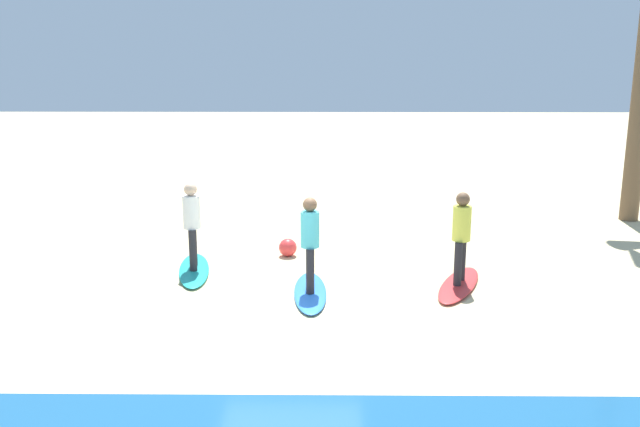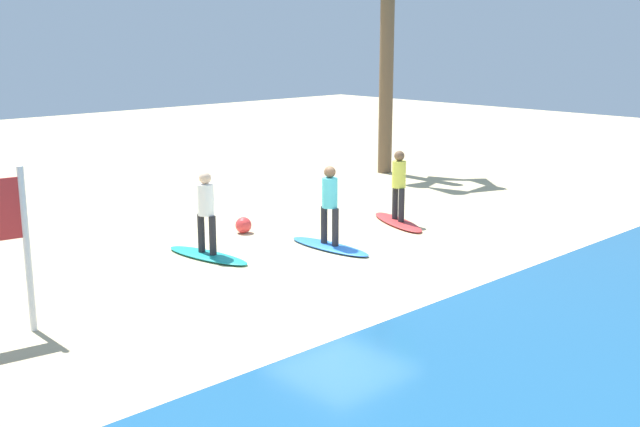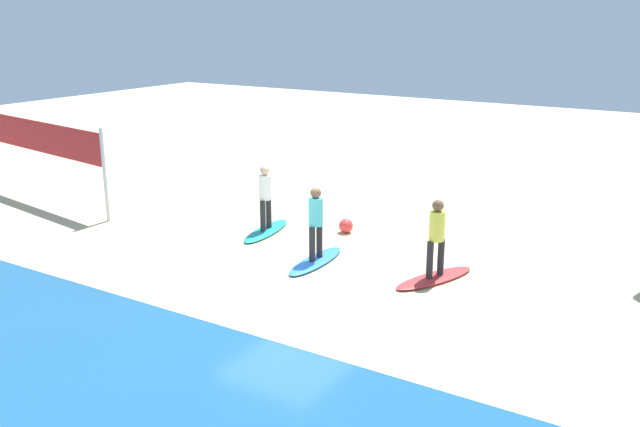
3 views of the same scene
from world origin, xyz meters
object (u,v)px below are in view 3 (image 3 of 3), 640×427
object	(u,v)px
surfboard_blue	(316,261)
surfer_teal	(265,193)
surfer_blue	(316,218)
surfboard_teal	(266,231)
volleyball_net	(18,136)
surfboard_red	(434,278)
surfer_red	(437,233)
beach_ball	(346,226)

from	to	relation	value
surfboard_blue	surfer_teal	world-z (taller)	surfer_teal
surfer_blue	surfboard_teal	size ratio (longest dim) A/B	0.78
surfboard_blue	volleyball_net	world-z (taller)	volleyball_net
surfboard_teal	volleyball_net	distance (m)	8.82
surfboard_red	surfer_blue	xyz separation A→B (m)	(2.64, 0.43, 0.99)
volleyball_net	surfer_teal	bearing A→B (deg)	-175.22
surfer_red	surfboard_blue	bearing A→B (deg)	9.13
beach_ball	surfboard_teal	bearing A→B (deg)	31.22
surfer_red	surfer_teal	distance (m)	4.93
surfer_blue	volleyball_net	xyz separation A→B (m)	(10.85, -0.47, 0.75)
beach_ball	surfboard_red	bearing A→B (deg)	150.10
surfer_red	surfer_blue	world-z (taller)	same
surfboard_blue	beach_ball	bearing A→B (deg)	-169.41
surfer_blue	surfer_teal	bearing A→B (deg)	-28.13
surfboard_red	surfboard_teal	xyz separation A→B (m)	(4.87, -0.77, 0.00)
surfboard_red	volleyball_net	world-z (taller)	volleyball_net
surfboard_red	surfer_blue	distance (m)	2.86
volleyball_net	surfboard_blue	bearing A→B (deg)	177.52
surfer_red	surfer_blue	bearing A→B (deg)	9.13
surfboard_blue	surfer_teal	size ratio (longest dim) A/B	1.28
surfboard_teal	surfer_teal	size ratio (longest dim) A/B	1.28
surfer_teal	beach_ball	bearing A→B (deg)	-148.78
surfer_blue	surfboard_teal	world-z (taller)	surfer_blue
surfboard_red	surfboard_teal	distance (m)	4.93
surfboard_red	surfboard_blue	xyz separation A→B (m)	(2.64, 0.43, 0.00)
surfboard_blue	beach_ball	xyz separation A→B (m)	(0.51, -2.24, 0.14)
surfer_blue	beach_ball	distance (m)	2.45
surfer_blue	surfer_teal	xyz separation A→B (m)	(2.23, -1.19, 0.00)
surfboard_blue	volleyball_net	xyz separation A→B (m)	(10.85, -0.47, 1.74)
surfboard_teal	volleyball_net	xyz separation A→B (m)	(8.62, 0.72, 1.74)
surfer_teal	volleyball_net	xyz separation A→B (m)	(8.62, 0.72, 0.75)
surfboard_red	surfer_blue	bearing A→B (deg)	-58.98
surfboard_blue	surfer_teal	bearing A→B (deg)	-120.28
surfer_red	surfer_blue	size ratio (longest dim) A/B	1.00
surfer_red	surfer_blue	xyz separation A→B (m)	(2.64, 0.43, 0.00)
surfer_teal	volleyball_net	bearing A→B (deg)	4.78
surfboard_red	surfboard_teal	world-z (taller)	same
surfboard_red	volleyball_net	bearing A→B (deg)	-68.31
surfer_red	beach_ball	xyz separation A→B (m)	(3.15, -1.81, -0.86)
surfer_red	surfer_teal	xyz separation A→B (m)	(4.87, -0.77, 0.00)
surfboard_red	surfboard_teal	bearing A→B (deg)	-77.05
surfboard_red	volleyball_net	size ratio (longest dim) A/B	0.23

